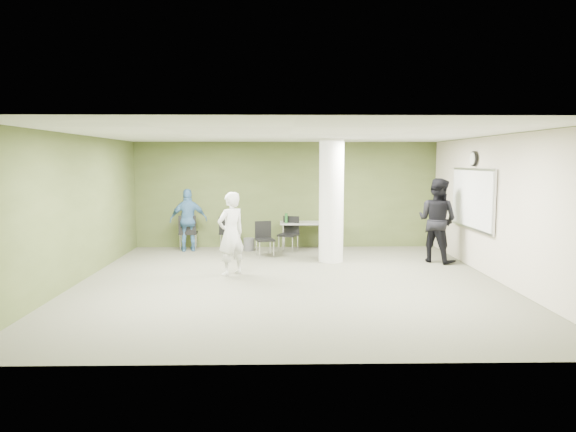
{
  "coord_description": "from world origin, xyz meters",
  "views": [
    {
      "loc": [
        -0.21,
        -9.63,
        2.31
      ],
      "look_at": [
        -0.01,
        1.0,
        1.16
      ],
      "focal_mm": 32.0,
      "sensor_mm": 36.0,
      "label": 1
    }
  ],
  "objects_px": {
    "man_black": "(437,220)",
    "man_blue": "(189,220)",
    "woman_white": "(231,234)",
    "folding_table": "(308,224)",
    "chair_back_left": "(188,230)"
  },
  "relations": [
    {
      "from": "woman_white",
      "to": "man_black",
      "type": "height_order",
      "value": "man_black"
    },
    {
      "from": "woman_white",
      "to": "man_black",
      "type": "xyz_separation_m",
      "value": [
        4.56,
        1.26,
        0.11
      ]
    },
    {
      "from": "man_black",
      "to": "folding_table",
      "type": "bearing_deg",
      "value": 14.43
    },
    {
      "from": "folding_table",
      "to": "man_blue",
      "type": "xyz_separation_m",
      "value": [
        -3.07,
        -0.14,
        0.13
      ]
    },
    {
      "from": "folding_table",
      "to": "man_blue",
      "type": "distance_m",
      "value": 3.07
    },
    {
      "from": "woman_white",
      "to": "man_black",
      "type": "bearing_deg",
      "value": 155.03
    },
    {
      "from": "woman_white",
      "to": "man_blue",
      "type": "relative_size",
      "value": 1.06
    },
    {
      "from": "man_black",
      "to": "man_blue",
      "type": "relative_size",
      "value": 1.2
    },
    {
      "from": "folding_table",
      "to": "chair_back_left",
      "type": "relative_size",
      "value": 1.65
    },
    {
      "from": "folding_table",
      "to": "man_black",
      "type": "xyz_separation_m",
      "value": [
        2.83,
        -1.67,
        0.29
      ]
    },
    {
      "from": "folding_table",
      "to": "man_blue",
      "type": "relative_size",
      "value": 0.95
    },
    {
      "from": "chair_back_left",
      "to": "man_blue",
      "type": "bearing_deg",
      "value": 115.02
    },
    {
      "from": "man_black",
      "to": "man_blue",
      "type": "distance_m",
      "value": 6.1
    },
    {
      "from": "chair_back_left",
      "to": "woman_white",
      "type": "xyz_separation_m",
      "value": [
        1.37,
        -2.85,
        0.31
      ]
    },
    {
      "from": "woman_white",
      "to": "man_black",
      "type": "distance_m",
      "value": 4.73
    }
  ]
}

